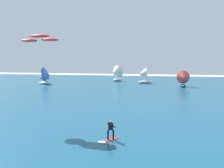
# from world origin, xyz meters

# --- Properties ---
(ocean) EXTENTS (160.00, 90.00, 0.10)m
(ocean) POSITION_xyz_m (0.00, 51.78, 0.05)
(ocean) COLOR navy
(ocean) RESTS_ON ground
(kitesurfer) EXTENTS (1.59, 1.92, 1.67)m
(kitesurfer) POSITION_xyz_m (0.35, 15.24, 0.70)
(kitesurfer) COLOR red
(kitesurfer) RESTS_ON ocean
(kite) EXTENTS (4.85, 2.70, 0.70)m
(kite) POSITION_xyz_m (-7.84, 19.47, 8.77)
(kite) COLOR red
(sailboat_heeled_over) EXTENTS (3.71, 3.13, 4.37)m
(sailboat_heeled_over) POSITION_xyz_m (-26.03, 57.40, 2.10)
(sailboat_heeled_over) COLOR white
(sailboat_heeled_over) RESTS_ON ocean
(sailboat_mid_left) EXTENTS (3.83, 3.28, 4.42)m
(sailboat_mid_left) POSITION_xyz_m (-35.44, 75.15, 2.12)
(sailboat_mid_left) COLOR maroon
(sailboat_mid_left) RESTS_ON ocean
(sailboat_far_right) EXTENTS (3.22, 3.78, 4.39)m
(sailboat_far_right) POSITION_xyz_m (8.77, 57.65, 2.11)
(sailboat_far_right) COLOR navy
(sailboat_far_right) RESTS_ON ocean
(sailboat_anchored_offshore) EXTENTS (4.29, 3.79, 4.82)m
(sailboat_anchored_offshore) POSITION_xyz_m (-1.49, 65.32, 2.31)
(sailboat_anchored_offshore) COLOR white
(sailboat_anchored_offshore) RESTS_ON ocean
(sailboat_outermost) EXTENTS (4.21, 4.74, 5.32)m
(sailboat_outermost) POSITION_xyz_m (-9.93, 70.83, 2.54)
(sailboat_outermost) COLOR white
(sailboat_outermost) RESTS_ON ocean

